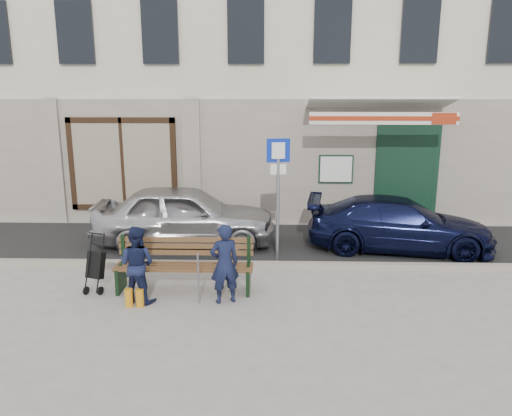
{
  "coord_description": "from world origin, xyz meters",
  "views": [
    {
      "loc": [
        0.62,
        -7.83,
        3.48
      ],
      "look_at": [
        0.34,
        1.6,
        1.2
      ],
      "focal_mm": 35.0,
      "sensor_mm": 36.0,
      "label": 1
    }
  ],
  "objects_px": {
    "woman": "(137,264)",
    "stroller": "(96,266)",
    "car_navy": "(399,224)",
    "man": "(224,264)",
    "car_silver": "(185,215)",
    "bench": "(181,266)",
    "parking_sign": "(278,181)"
  },
  "relations": [
    {
      "from": "woman",
      "to": "stroller",
      "type": "xyz_separation_m",
      "value": [
        -0.85,
        0.42,
        -0.2
      ]
    },
    {
      "from": "car_navy",
      "to": "man",
      "type": "distance_m",
      "value": 4.59
    },
    {
      "from": "car_navy",
      "to": "car_silver",
      "type": "bearing_deg",
      "value": 95.22
    },
    {
      "from": "car_navy",
      "to": "stroller",
      "type": "xyz_separation_m",
      "value": [
        -5.87,
        -2.46,
        -0.13
      ]
    },
    {
      "from": "car_navy",
      "to": "bench",
      "type": "distance_m",
      "value": 5.0
    },
    {
      "from": "car_silver",
      "to": "bench",
      "type": "bearing_deg",
      "value": -173.99
    },
    {
      "from": "parking_sign",
      "to": "man",
      "type": "distance_m",
      "value": 2.46
    },
    {
      "from": "car_silver",
      "to": "man",
      "type": "height_order",
      "value": "car_silver"
    },
    {
      "from": "stroller",
      "to": "man",
      "type": "bearing_deg",
      "value": 8.61
    },
    {
      "from": "bench",
      "to": "woman",
      "type": "bearing_deg",
      "value": -146.11
    },
    {
      "from": "man",
      "to": "stroller",
      "type": "distance_m",
      "value": 2.35
    },
    {
      "from": "woman",
      "to": "man",
      "type": "bearing_deg",
      "value": -163.13
    },
    {
      "from": "car_navy",
      "to": "stroller",
      "type": "distance_m",
      "value": 6.36
    },
    {
      "from": "man",
      "to": "woman",
      "type": "bearing_deg",
      "value": -20.81
    },
    {
      "from": "parking_sign",
      "to": "man",
      "type": "relative_size",
      "value": 1.87
    },
    {
      "from": "bench",
      "to": "stroller",
      "type": "bearing_deg",
      "value": -179.17
    },
    {
      "from": "car_silver",
      "to": "stroller",
      "type": "height_order",
      "value": "car_silver"
    },
    {
      "from": "parking_sign",
      "to": "bench",
      "type": "xyz_separation_m",
      "value": [
        -1.69,
        -1.61,
        -1.21
      ]
    },
    {
      "from": "car_silver",
      "to": "parking_sign",
      "type": "bearing_deg",
      "value": -118.82
    },
    {
      "from": "car_navy",
      "to": "man",
      "type": "xyz_separation_m",
      "value": [
        -3.57,
        -2.89,
        0.1
      ]
    },
    {
      "from": "parking_sign",
      "to": "stroller",
      "type": "bearing_deg",
      "value": -163.87
    },
    {
      "from": "car_silver",
      "to": "car_navy",
      "type": "bearing_deg",
      "value": -94.81
    },
    {
      "from": "man",
      "to": "woman",
      "type": "height_order",
      "value": "man"
    },
    {
      "from": "parking_sign",
      "to": "man",
      "type": "xyz_separation_m",
      "value": [
        -0.9,
        -2.06,
        -1.0
      ]
    },
    {
      "from": "car_silver",
      "to": "bench",
      "type": "height_order",
      "value": "car_silver"
    },
    {
      "from": "car_silver",
      "to": "man",
      "type": "xyz_separation_m",
      "value": [
        1.18,
        -3.1,
        -0.02
      ]
    },
    {
      "from": "bench",
      "to": "parking_sign",
      "type": "bearing_deg",
      "value": 43.64
    },
    {
      "from": "car_navy",
      "to": "parking_sign",
      "type": "xyz_separation_m",
      "value": [
        -2.67,
        -0.83,
        1.09
      ]
    },
    {
      "from": "bench",
      "to": "woman",
      "type": "xyz_separation_m",
      "value": [
        -0.65,
        -0.44,
        0.19
      ]
    },
    {
      "from": "parking_sign",
      "to": "woman",
      "type": "distance_m",
      "value": 3.28
    },
    {
      "from": "car_silver",
      "to": "car_navy",
      "type": "distance_m",
      "value": 4.75
    },
    {
      "from": "parking_sign",
      "to": "woman",
      "type": "xyz_separation_m",
      "value": [
        -2.35,
        -2.05,
        -1.02
      ]
    }
  ]
}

